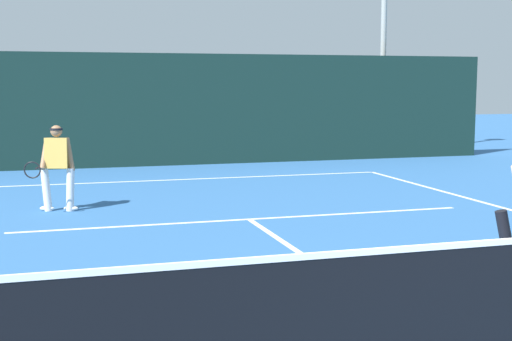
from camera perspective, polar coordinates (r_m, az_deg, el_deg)
court_line_baseline_far at (r=17.06m, az=-5.41°, el=-0.70°), size 9.62×0.10×0.01m
court_line_service at (r=12.04m, az=-0.56°, el=-3.93°), size 7.84×0.10×0.01m
court_line_centre at (r=9.03m, az=5.24°, el=-7.71°), size 0.10×6.40×0.01m
tennis_net at (r=6.15m, az=16.62°, el=-10.03°), size 10.55×0.09×1.07m
player_far at (r=13.19m, az=-15.70°, el=0.48°), size 0.92×0.82×1.55m
tennis_ball at (r=8.83m, az=12.59°, el=-8.00°), size 0.07×0.07×0.07m
back_fence_windscreen at (r=19.86m, az=-7.15°, el=4.86°), size 19.59×0.12×3.10m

